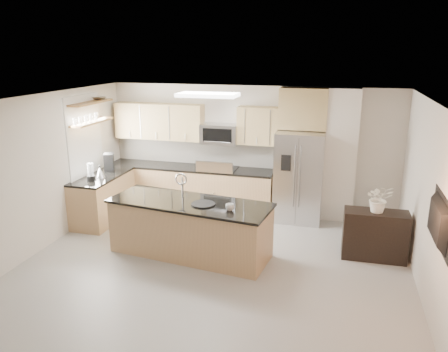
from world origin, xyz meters
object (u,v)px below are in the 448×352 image
(cup, at_px, (230,207))
(platter, at_px, (203,204))
(coffee_maker, at_px, (109,163))
(refrigerator, at_px, (299,177))
(kettle, at_px, (100,172))
(television, at_px, (434,221))
(blender, at_px, (91,173))
(bowl, at_px, (99,97))
(range, at_px, (218,189))
(flower_vase, at_px, (380,192))
(island, at_px, (190,228))
(credenza, at_px, (375,235))
(microwave, at_px, (220,134))

(cup, xyz_separation_m, platter, (-0.47, 0.14, -0.04))
(coffee_maker, bearing_deg, refrigerator, 10.15)
(kettle, height_order, television, television)
(blender, bearing_deg, bowl, 102.18)
(blender, bearing_deg, range, 34.62)
(platter, relative_size, flower_vase, 0.56)
(kettle, bearing_deg, platter, -21.74)
(island, height_order, platter, island)
(cup, bearing_deg, coffee_maker, 151.91)
(platter, xyz_separation_m, blender, (-2.43, 0.71, 0.14))
(island, height_order, blender, island)
(blender, bearing_deg, refrigerator, 20.37)
(credenza, relative_size, coffee_maker, 2.82)
(coffee_maker, distance_m, flower_vase, 5.19)
(refrigerator, height_order, flower_vase, refrigerator)
(range, xyz_separation_m, platter, (0.36, -2.14, 0.45))
(refrigerator, height_order, island, refrigerator)
(range, xyz_separation_m, bowl, (-2.25, -0.62, 1.91))
(microwave, bearing_deg, cup, -70.98)
(refrigerator, bearing_deg, bowl, -171.62)
(cup, distance_m, bowl, 3.77)
(microwave, bearing_deg, coffee_maker, -158.09)
(range, relative_size, platter, 2.99)
(refrigerator, relative_size, bowl, 5.01)
(range, bearing_deg, microwave, 90.00)
(range, bearing_deg, blender, -145.38)
(refrigerator, relative_size, blender, 5.28)
(coffee_maker, bearing_deg, microwave, 21.91)
(bowl, bearing_deg, television, -23.45)
(refrigerator, distance_m, blender, 3.99)
(cup, relative_size, bowl, 0.38)
(television, bearing_deg, kettle, 70.76)
(credenza, height_order, cup, cup)
(coffee_maker, bearing_deg, platter, -30.08)
(refrigerator, xyz_separation_m, platter, (-1.30, -2.09, 0.04))
(coffee_maker, relative_size, bowl, 1.00)
(microwave, relative_size, coffee_maker, 2.13)
(cup, bearing_deg, blender, 163.76)
(platter, distance_m, blender, 2.54)
(range, distance_m, blender, 2.59)
(kettle, distance_m, bowl, 1.49)
(range, height_order, blender, blender)
(refrigerator, bearing_deg, coffee_maker, -169.85)
(refrigerator, distance_m, television, 3.62)
(credenza, bearing_deg, flower_vase, -36.02)
(microwave, relative_size, credenza, 0.76)
(television, bearing_deg, microwave, 47.25)
(island, distance_m, cup, 0.91)
(credenza, bearing_deg, microwave, 151.77)
(cup, height_order, blender, blender)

